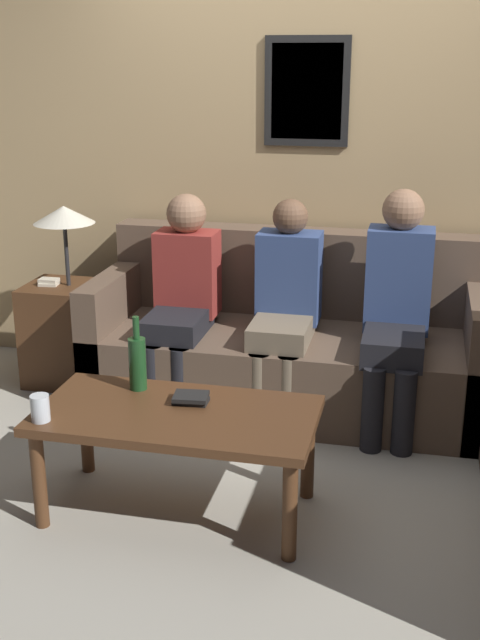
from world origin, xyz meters
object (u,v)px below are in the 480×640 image
at_px(coffee_table, 177,425).
at_px(person_middle, 285,302).
at_px(wine_bottle, 137,362).
at_px(drinking_glass, 40,408).
at_px(couch_main, 290,347).
at_px(person_right, 397,303).
at_px(person_left, 182,293).

relative_size(coffee_table, person_middle, 1.01).
distance_m(coffee_table, wine_bottle, 0.36).
xyz_separation_m(drinking_glass, person_middle, (0.77, 1.35, 0.10)).
xyz_separation_m(couch_main, person_right, (0.58, -0.17, 0.35)).
bearing_deg(person_right, coffee_table, -127.50).
bearing_deg(person_middle, drinking_glass, -119.85).
distance_m(coffee_table, person_middle, 1.19).
xyz_separation_m(wine_bottle, drinking_glass, (-0.28, -0.40, -0.07)).
bearing_deg(person_left, couch_main, 13.63).
bearing_deg(person_right, person_left, 178.86).
bearing_deg(person_middle, coffee_table, -103.01).
xyz_separation_m(coffee_table, person_right, (0.85, 1.11, 0.26)).
bearing_deg(couch_main, drinking_glass, -117.69).
distance_m(wine_bottle, person_left, 0.95).
relative_size(wine_bottle, drinking_glass, 3.05).
height_order(couch_main, person_middle, person_middle).
xyz_separation_m(drinking_glass, person_right, (1.36, 1.32, 0.14)).
bearing_deg(coffee_table, person_right, 52.50).
bearing_deg(person_right, wine_bottle, -139.75).
height_order(coffee_table, wine_bottle, wine_bottle).
relative_size(couch_main, drinking_glass, 19.50).
xyz_separation_m(coffee_table, person_middle, (0.26, 1.14, 0.22)).
distance_m(person_left, person_middle, 0.58).
bearing_deg(person_middle, person_left, -179.79).
bearing_deg(couch_main, person_middle, -92.84).
xyz_separation_m(couch_main, person_left, (-0.58, -0.14, 0.32)).
bearing_deg(person_middle, couch_main, 87.16).
bearing_deg(person_left, drinking_glass, -98.29).
xyz_separation_m(person_left, person_right, (1.17, -0.02, 0.03)).
bearing_deg(person_left, person_right, -1.14).
height_order(couch_main, wine_bottle, couch_main).
xyz_separation_m(wine_bottle, person_middle, (0.50, 0.95, 0.03)).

